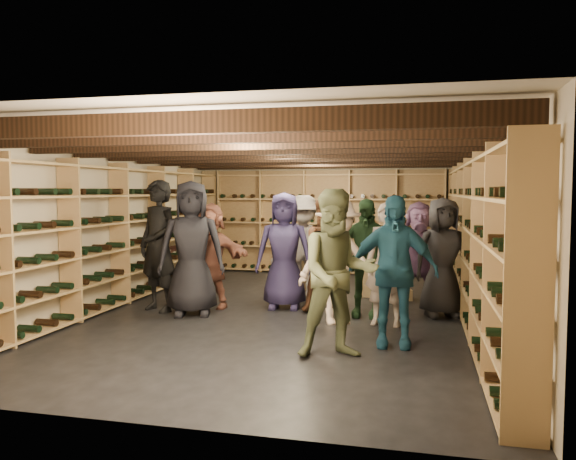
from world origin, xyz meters
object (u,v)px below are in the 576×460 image
(person_7, at_px, (388,264))
(person_8, at_px, (329,255))
(person_9, at_px, (303,246))
(person_4, at_px, (393,271))
(person_0, at_px, (191,248))
(person_2, at_px, (338,274))
(person_5, at_px, (210,255))
(crate_loose, at_px, (395,294))
(person_11, at_px, (419,251))
(crate_stack_right, at_px, (373,276))
(person_1, at_px, (158,246))
(person_10, at_px, (365,258))
(person_6, at_px, (284,251))
(crate_stack_left, at_px, (306,265))
(person_12, at_px, (443,257))
(person_3, at_px, (338,262))

(person_7, distance_m, person_8, 1.04)
(person_9, bearing_deg, person_4, -74.06)
(person_0, distance_m, person_2, 2.72)
(person_4, distance_m, person_5, 3.12)
(crate_loose, bearing_deg, person_11, 0.00)
(crate_stack_right, height_order, person_1, person_1)
(person_9, xyz_separation_m, person_11, (1.85, 0.00, -0.05))
(person_10, bearing_deg, person_6, 170.03)
(person_10, bearing_deg, person_0, -166.24)
(person_9, bearing_deg, crate_stack_left, 83.51)
(person_12, bearing_deg, person_2, -135.19)
(crate_stack_right, relative_size, person_5, 0.44)
(person_2, bearing_deg, person_11, 55.96)
(person_7, bearing_deg, person_4, -75.30)
(crate_loose, distance_m, person_4, 2.84)
(person_3, bearing_deg, person_8, 86.86)
(person_5, bearing_deg, person_10, 10.27)
(crate_stack_right, relative_size, person_9, 0.41)
(person_7, bearing_deg, person_10, 134.40)
(person_2, height_order, person_10, person_2)
(person_1, bearing_deg, person_10, 29.34)
(crate_stack_left, relative_size, crate_stack_right, 1.25)
(person_5, bearing_deg, person_8, 14.46)
(person_9, bearing_deg, person_1, -151.39)
(person_6, height_order, person_8, person_6)
(person_4, height_order, person_11, person_4)
(person_7, relative_size, person_9, 0.96)
(crate_stack_right, relative_size, crate_loose, 1.36)
(person_1, distance_m, person_3, 2.63)
(person_0, distance_m, person_4, 2.95)
(crate_stack_right, relative_size, person_10, 0.42)
(person_4, relative_size, person_5, 1.08)
(crate_loose, bearing_deg, person_3, -109.67)
(person_10, bearing_deg, crate_loose, 78.59)
(person_10, bearing_deg, person_1, -170.87)
(crate_stack_right, height_order, person_6, person_6)
(crate_stack_left, height_order, person_5, person_5)
(person_2, bearing_deg, person_10, 66.92)
(person_11, bearing_deg, person_1, -162.49)
(person_1, relative_size, person_7, 1.19)
(crate_stack_left, distance_m, person_12, 2.87)
(crate_stack_right, xyz_separation_m, person_1, (-2.92, -1.80, 0.60))
(person_6, relative_size, person_12, 1.04)
(crate_stack_left, height_order, person_9, person_9)
(person_0, bearing_deg, crate_stack_right, 20.11)
(person_1, distance_m, person_12, 3.99)
(person_1, height_order, person_10, person_1)
(person_2, bearing_deg, person_4, 25.87)
(person_12, bearing_deg, person_0, 173.54)
(person_3, bearing_deg, person_5, 140.87)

